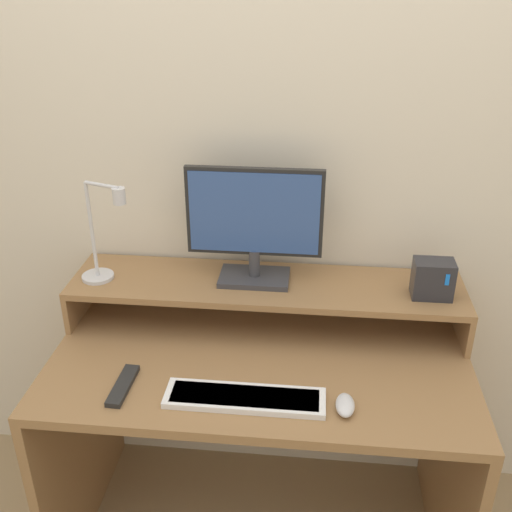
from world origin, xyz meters
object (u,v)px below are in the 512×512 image
object	(u,v)px
monitor	(254,223)
mouse	(345,405)
keyboard	(245,398)
desk_lamp	(103,241)
remote_control	(123,386)
router_dock	(433,279)

from	to	relation	value
monitor	mouse	size ratio (longest dim) A/B	4.63
keyboard	mouse	world-z (taller)	mouse
desk_lamp	keyboard	bearing A→B (deg)	-36.63
keyboard	mouse	size ratio (longest dim) A/B	4.78
keyboard	remote_control	size ratio (longest dim) A/B	2.49
desk_lamp	router_dock	size ratio (longest dim) A/B	2.75
desk_lamp	mouse	xyz separation A→B (m)	(0.77, -0.38, -0.27)
monitor	mouse	world-z (taller)	monitor
desk_lamp	keyboard	world-z (taller)	desk_lamp
monitor	remote_control	size ratio (longest dim) A/B	2.41
mouse	remote_control	xyz separation A→B (m)	(-0.63, 0.03, -0.01)
keyboard	mouse	bearing A→B (deg)	-2.05
desk_lamp	router_dock	world-z (taller)	desk_lamp
remote_control	monitor	bearing A→B (deg)	50.53
router_dock	mouse	distance (m)	0.51
keyboard	remote_control	distance (m)	0.35
desk_lamp	remote_control	world-z (taller)	desk_lamp
router_dock	keyboard	distance (m)	0.69
router_dock	monitor	bearing A→B (deg)	175.00
desk_lamp	mouse	size ratio (longest dim) A/B	3.65
router_dock	mouse	size ratio (longest dim) A/B	1.32
keyboard	remote_control	bearing A→B (deg)	176.85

